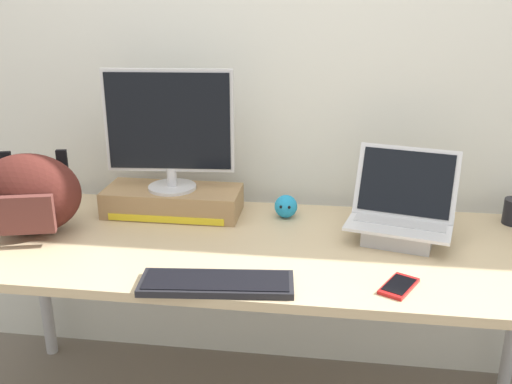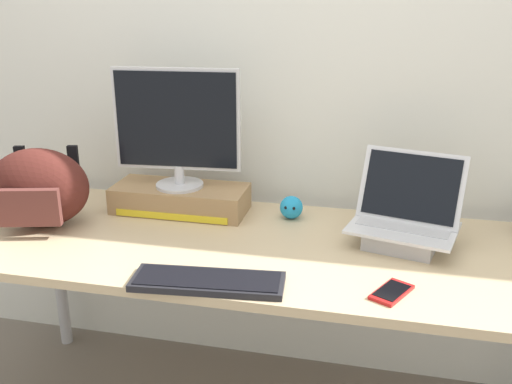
% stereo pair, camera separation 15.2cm
% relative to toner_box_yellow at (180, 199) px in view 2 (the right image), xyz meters
% --- Properties ---
extents(back_wall, '(7.00, 0.10, 2.60)m').
position_rel_toner_box_yellow_xyz_m(back_wall, '(0.35, 0.26, 0.51)').
color(back_wall, silver).
rests_on(back_wall, ground).
extents(desk, '(2.07, 0.76, 0.75)m').
position_rel_toner_box_yellow_xyz_m(desk, '(0.35, -0.22, -0.11)').
color(desk, tan).
rests_on(desk, ground).
extents(toner_box_yellow, '(0.50, 0.21, 0.10)m').
position_rel_toner_box_yellow_xyz_m(toner_box_yellow, '(0.00, 0.00, 0.00)').
color(toner_box_yellow, '#9E7A51').
rests_on(toner_box_yellow, desk).
extents(desktop_monitor, '(0.47, 0.18, 0.44)m').
position_rel_toner_box_yellow_xyz_m(desktop_monitor, '(0.00, -0.00, 0.28)').
color(desktop_monitor, silver).
rests_on(desktop_monitor, toner_box_yellow).
extents(open_laptop, '(0.39, 0.32, 0.30)m').
position_rel_toner_box_yellow_xyz_m(open_laptop, '(0.82, -0.12, 0.01)').
color(open_laptop, '#ADADB2').
rests_on(open_laptop, desk).
extents(external_keyboard, '(0.45, 0.19, 0.02)m').
position_rel_toner_box_yellow_xyz_m(external_keyboard, '(0.28, -0.53, -0.04)').
color(external_keyboard, black).
rests_on(external_keyboard, desk).
extents(messenger_backpack, '(0.39, 0.31, 0.28)m').
position_rel_toner_box_yellow_xyz_m(messenger_backpack, '(-0.43, -0.25, 0.09)').
color(messenger_backpack, '#4C1E19').
rests_on(messenger_backpack, desk).
extents(cell_phone, '(0.13, 0.16, 0.01)m').
position_rel_toner_box_yellow_xyz_m(cell_phone, '(0.79, -0.47, -0.04)').
color(cell_phone, red).
rests_on(cell_phone, desk).
extents(plush_toy, '(0.08, 0.08, 0.08)m').
position_rel_toner_box_yellow_xyz_m(plush_toy, '(0.42, 0.02, -0.01)').
color(plush_toy, '#2393CC').
rests_on(plush_toy, desk).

